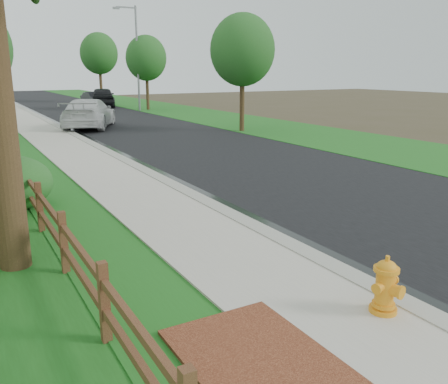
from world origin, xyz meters
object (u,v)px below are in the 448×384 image
ranch_fence (31,192)px  dark_car_mid (102,97)px  streetlight (135,53)px  fire_hydrant (385,287)px  white_suv (89,113)px

ranch_fence → dark_car_mid: size_ratio=3.22×
dark_car_mid → streetlight: size_ratio=0.63×
fire_hydrant → white_suv: (2.10, 24.22, 0.39)m
white_suv → fire_hydrant: bearing=110.0°
dark_car_mid → fire_hydrant: bearing=93.9°
ranch_fence → streetlight: streetlight is taller
white_suv → streetlight: bearing=-98.2°
ranch_fence → fire_hydrant: 8.07m
fire_hydrant → white_suv: bearing=85.0°
fire_hydrant → streetlight: bearing=75.8°
fire_hydrant → dark_car_mid: size_ratio=0.16×
white_suv → streetlight: 12.58m
fire_hydrant → dark_car_mid: dark_car_mid is taller
ranch_fence → white_suv: size_ratio=2.88×
white_suv → dark_car_mid: 16.59m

